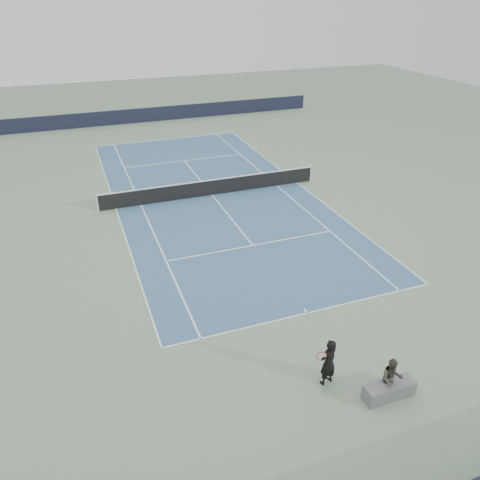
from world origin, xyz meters
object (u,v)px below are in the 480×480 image
object	(u,v)px
tennis_player	(328,362)
spectator_bench	(390,384)
tennis_ball	(343,400)
tennis_net	(212,187)

from	to	relation	value
tennis_player	spectator_bench	size ratio (longest dim) A/B	1.00
tennis_ball	spectator_bench	distance (m)	1.45
tennis_player	tennis_ball	xyz separation A→B (m)	(0.10, -0.82, -0.79)
tennis_ball	tennis_player	bearing A→B (deg)	97.22
tennis_net	spectator_bench	xyz separation A→B (m)	(0.36, -16.27, -0.00)
tennis_ball	spectator_bench	xyz separation A→B (m)	(1.33, -0.32, 0.47)
tennis_net	tennis_ball	world-z (taller)	tennis_net
tennis_net	tennis_ball	size ratio (longest dim) A/B	204.87
tennis_net	tennis_player	xyz separation A→B (m)	(-1.08, -15.13, 0.31)
tennis_net	tennis_ball	xyz separation A→B (m)	(-0.97, -15.95, -0.47)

